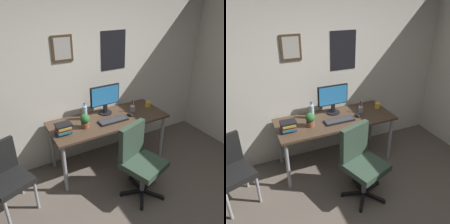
% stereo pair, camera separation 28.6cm
% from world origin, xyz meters
% --- Properties ---
extents(wall_back, '(4.40, 0.10, 2.60)m').
position_xyz_m(wall_back, '(-0.00, 2.15, 1.30)').
color(wall_back, silver).
rests_on(wall_back, ground_plane).
extents(desk, '(1.69, 0.68, 0.75)m').
position_xyz_m(desk, '(0.14, 1.73, 0.67)').
color(desk, '#4C3828').
rests_on(desk, ground_plane).
extents(office_chair, '(0.58, 0.60, 0.95)m').
position_xyz_m(office_chair, '(0.17, 1.01, 0.53)').
color(office_chair, '#334738').
rests_on(office_chair, ground_plane).
extents(side_chair, '(0.54, 0.54, 0.88)m').
position_xyz_m(side_chair, '(-1.30, 1.51, 0.50)').
color(side_chair, black).
rests_on(side_chair, ground_plane).
extents(monitor, '(0.46, 0.20, 0.43)m').
position_xyz_m(monitor, '(0.18, 1.91, 0.98)').
color(monitor, black).
rests_on(monitor, desk).
extents(keyboard, '(0.43, 0.15, 0.03)m').
position_xyz_m(keyboard, '(0.16, 1.63, 0.76)').
color(keyboard, black).
rests_on(keyboard, desk).
extents(computer_mouse, '(0.06, 0.11, 0.04)m').
position_xyz_m(computer_mouse, '(0.46, 1.66, 0.76)').
color(computer_mouse, black).
rests_on(computer_mouse, desk).
extents(water_bottle, '(0.07, 0.07, 0.25)m').
position_xyz_m(water_bottle, '(-0.16, 1.88, 0.85)').
color(water_bottle, silver).
rests_on(water_bottle, desk).
extents(coffee_mug_near, '(0.11, 0.07, 0.09)m').
position_xyz_m(coffee_mug_near, '(0.87, 1.78, 0.79)').
color(coffee_mug_near, yellow).
rests_on(coffee_mug_near, desk).
extents(potted_plant, '(0.13, 0.13, 0.20)m').
position_xyz_m(potted_plant, '(-0.25, 1.66, 0.85)').
color(potted_plant, brown).
rests_on(potted_plant, desk).
extents(pen_cup, '(0.07, 0.07, 0.20)m').
position_xyz_m(pen_cup, '(0.57, 1.76, 0.80)').
color(pen_cup, '#9EA0A5').
rests_on(pen_cup, desk).
extents(book_stack_left, '(0.21, 0.16, 0.14)m').
position_xyz_m(book_stack_left, '(-0.55, 1.65, 0.82)').
color(book_stack_left, navy).
rests_on(book_stack_left, desk).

